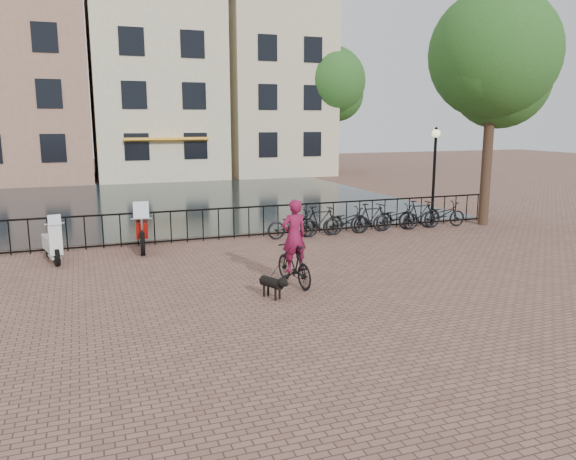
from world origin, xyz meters
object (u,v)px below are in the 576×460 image
object	(u,v)px
dog	(272,286)
motorcycle	(142,223)
lamp_post	(435,160)
cyclist	(294,248)
scooter	(51,236)

from	to	relation	value
dog	motorcycle	xyz separation A→B (m)	(-2.08, 5.78, 0.52)
lamp_post	motorcycle	distance (m)	10.23
lamp_post	cyclist	xyz separation A→B (m)	(-7.24, -5.11, -1.49)
lamp_post	cyclist	bearing A→B (deg)	-144.81
cyclist	dog	xyz separation A→B (m)	(-0.79, -0.74, -0.61)
cyclist	scooter	distance (m)	6.86
motorcycle	cyclist	bearing A→B (deg)	-54.59
dog	motorcycle	size ratio (longest dim) A/B	0.37
lamp_post	dog	bearing A→B (deg)	-143.97
cyclist	dog	distance (m)	1.24
cyclist	scooter	xyz separation A→B (m)	(-5.32, 4.32, -0.18)
cyclist	motorcycle	distance (m)	5.80
lamp_post	dog	world-z (taller)	lamp_post
scooter	motorcycle	bearing A→B (deg)	4.18
motorcycle	scooter	xyz separation A→B (m)	(-2.45, -0.72, -0.09)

